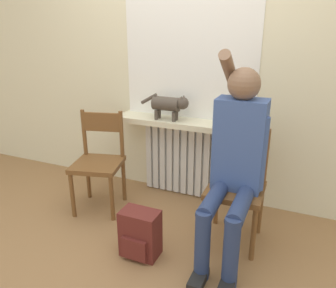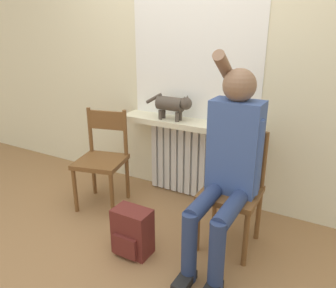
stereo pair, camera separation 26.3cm
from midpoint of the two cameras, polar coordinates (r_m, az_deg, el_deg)
ground_plane at (r=2.40m, az=-10.91°, el=-20.38°), size 12.00×12.00×0.00m
wall_with_window at (r=2.93m, az=1.29°, el=16.15°), size 7.00×0.06×2.70m
radiator at (r=3.09m, az=0.60°, el=-2.75°), size 0.80×0.08×0.71m
windowsill at (r=2.89m, az=-0.01°, el=3.62°), size 1.25×0.26×0.05m
window_glass at (r=2.90m, az=1.01°, el=15.59°), size 1.20×0.01×1.14m
chair_left at (r=2.92m, az=-14.49°, el=-2.81°), size 0.48×0.48×0.85m
chair_right at (r=2.43m, az=8.83°, el=-7.16°), size 0.40×0.40×0.85m
person at (r=2.21m, az=8.42°, el=-2.32°), size 0.36×1.04×1.40m
cat at (r=2.86m, az=-2.35°, el=6.91°), size 0.45×0.12×0.23m
backpack at (r=2.39m, az=-8.18°, el=-15.36°), size 0.27×0.20×0.34m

